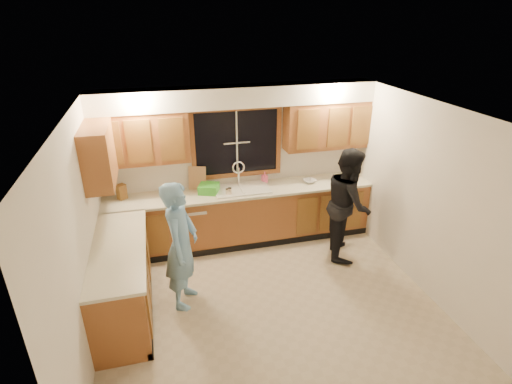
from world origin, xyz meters
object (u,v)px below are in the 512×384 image
knife_block (122,192)px  soap_bottle (265,177)px  woman (348,203)px  sink (241,193)px  dishwasher (189,225)px  bowl (309,181)px  man (181,246)px  dish_crate (209,188)px  stove (120,310)px

knife_block → soap_bottle: 2.22m
woman → sink: bearing=81.7°
knife_block → dishwasher: bearing=-45.4°
soap_bottle → woman: bearing=-42.5°
dishwasher → bowl: 2.06m
sink → man: 1.67m
dishwasher → soap_bottle: 1.43m
soap_bottle → bowl: (0.71, -0.19, -0.07)m
sink → man: man is taller
knife_block → dish_crate: 1.29m
woman → knife_block: 3.38m
woman → dish_crate: bearing=87.5°
woman → knife_block: bearing=93.9°
dishwasher → dish_crate: (0.34, 0.04, 0.58)m
dishwasher → man: 1.37m
woman → soap_bottle: size_ratio=9.44×
man → soap_bottle: size_ratio=9.32×
dishwasher → bowl: bearing=0.4°
sink → knife_block: bearing=176.1°
knife_block → woman: bearing=-52.3°
knife_block → dish_crate: (1.28, -0.10, -0.05)m
dish_crate → sink: bearing=-2.3°
woman → soap_bottle: woman is taller
sink → knife_block: 1.80m
woman → man: bearing=121.1°
stove → dishwasher: bearing=62.3°
knife_block → soap_bottle: (2.22, 0.07, -0.02)m
man → soap_bottle: 2.10m
woman → soap_bottle: bearing=66.5°
dish_crate → knife_block: bearing=175.5°
dish_crate → soap_bottle: (0.94, 0.17, 0.02)m
stove → woman: (3.26, 1.07, 0.41)m
man → dish_crate: (0.54, 1.31, 0.14)m
woman → bowl: woman is taller
sink → bowl: sink is taller
man → woman: (2.51, 0.54, 0.01)m
man → dish_crate: size_ratio=5.84×
sink → man: (-1.05, -1.29, -0.02)m
dishwasher → bowl: size_ratio=3.97×
sink → dish_crate: (-0.51, 0.02, 0.12)m
stove → woman: bearing=18.1°
dishwasher → knife_block: knife_block is taller
stove → bowl: 3.49m
stove → knife_block: (0.01, 1.95, 0.58)m
man → knife_block: (-0.74, 1.42, 0.19)m
woman → knife_block: size_ratio=7.51×
woman → dish_crate: size_ratio=5.92×
dishwasher → soap_bottle: soap_bottle is taller
man → woman: woman is taller
dish_crate → bowl: size_ratio=1.40×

